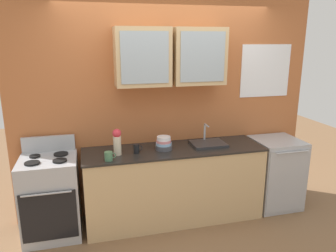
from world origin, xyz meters
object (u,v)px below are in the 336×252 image
(sink_faucet, at_px, (208,143))
(dishwasher, at_px, (275,173))
(cup_near_sink, at_px, (109,156))
(vase, at_px, (117,141))
(stove_range, at_px, (51,197))
(bowl_stack, at_px, (164,143))
(cup_near_bowls, at_px, (137,149))

(sink_faucet, relative_size, dishwasher, 0.45)
(sink_faucet, xyz_separation_m, cup_near_sink, (-1.19, -0.23, 0.03))
(vase, xyz_separation_m, dishwasher, (2.01, 0.04, -0.60))
(sink_faucet, relative_size, cup_near_sink, 3.33)
(vase, height_order, dishwasher, vase)
(stove_range, height_order, dishwasher, stove_range)
(sink_faucet, distance_m, vase, 1.10)
(bowl_stack, relative_size, cup_near_sink, 1.59)
(cup_near_sink, xyz_separation_m, cup_near_bowls, (0.32, 0.16, 0.00))
(vase, bearing_deg, dishwasher, 1.21)
(vase, height_order, cup_near_bowls, vase)
(cup_near_bowls, bearing_deg, sink_faucet, 4.63)
(vase, xyz_separation_m, cup_near_bowls, (0.21, 0.00, -0.10))
(sink_faucet, bearing_deg, bowl_stack, -177.26)
(sink_faucet, height_order, cup_near_sink, sink_faucet)
(bowl_stack, bearing_deg, cup_near_bowls, -172.14)
(cup_near_bowls, xyz_separation_m, dishwasher, (1.80, 0.04, -0.50))
(stove_range, distance_m, cup_near_sink, 0.82)
(bowl_stack, bearing_deg, cup_near_sink, -162.54)
(sink_faucet, distance_m, bowl_stack, 0.56)
(stove_range, height_order, vase, vase)
(cup_near_bowls, distance_m, dishwasher, 1.87)
(stove_range, bearing_deg, dishwasher, -0.09)
(sink_faucet, relative_size, cup_near_bowls, 3.88)
(stove_range, distance_m, cup_near_bowls, 1.07)
(sink_faucet, distance_m, dishwasher, 1.04)
(vase, bearing_deg, stove_range, 176.35)
(sink_faucet, height_order, cup_near_bowls, sink_faucet)
(vase, relative_size, cup_near_bowls, 2.83)
(bowl_stack, distance_m, cup_near_bowls, 0.32)
(stove_range, xyz_separation_m, bowl_stack, (1.27, 0.00, 0.51))
(sink_faucet, xyz_separation_m, vase, (-1.09, -0.08, 0.14))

